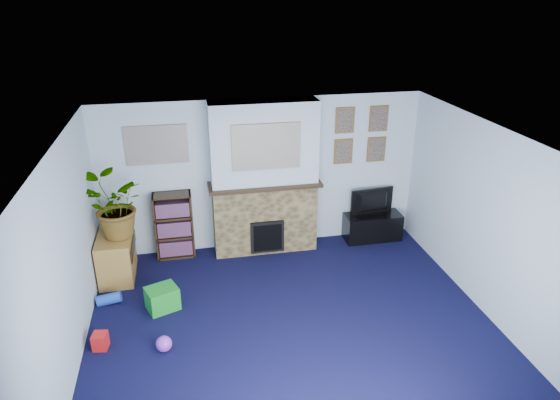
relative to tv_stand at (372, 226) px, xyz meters
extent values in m
cube|color=black|center=(-1.81, -2.03, -0.23)|extent=(5.00, 4.50, 0.01)
cube|color=white|center=(-1.81, -2.03, 2.17)|extent=(5.00, 4.50, 0.01)
cube|color=#AEC1D2|center=(-1.81, 0.22, 0.97)|extent=(5.00, 0.04, 2.40)
cube|color=#AEC1D2|center=(-1.81, -4.28, 0.97)|extent=(5.00, 0.04, 2.40)
cube|color=#AEC1D2|center=(-4.31, -2.03, 0.97)|extent=(0.04, 4.50, 2.40)
cube|color=#AEC1D2|center=(0.69, -2.03, 0.97)|extent=(0.04, 4.50, 2.40)
cube|color=brown|center=(-1.81, 0.02, 0.33)|extent=(1.60, 0.40, 1.10)
cube|color=brown|center=(-1.81, 0.02, 1.52)|extent=(1.60, 0.40, 1.30)
cube|color=brown|center=(-1.81, -0.01, 0.90)|extent=(1.72, 0.50, 0.05)
cube|color=brown|center=(-1.81, -0.19, 0.10)|extent=(0.52, 0.08, 0.52)
cube|color=brown|center=(-1.81, -0.23, 0.09)|extent=(0.44, 0.02, 0.44)
cube|color=gray|center=(-1.81, -0.19, 1.55)|extent=(1.00, 0.03, 0.68)
cube|color=gray|center=(-3.36, 0.21, 1.55)|extent=(0.90, 0.03, 0.58)
cube|color=brown|center=(-0.51, 0.20, 1.77)|extent=(0.30, 0.03, 0.40)
cube|color=brown|center=(0.04, 0.20, 1.77)|extent=(0.30, 0.03, 0.40)
cube|color=brown|center=(-0.51, 0.20, 1.27)|extent=(0.30, 0.03, 0.40)
cube|color=brown|center=(0.04, 0.20, 1.27)|extent=(0.30, 0.03, 0.40)
cube|color=black|center=(0.00, 0.00, 0.00)|extent=(0.93, 0.39, 0.44)
imported|color=black|center=(0.00, 0.02, 0.43)|extent=(0.74, 0.17, 0.42)
cube|color=black|center=(-3.21, 0.20, 0.30)|extent=(0.58, 0.02, 1.05)
cube|color=black|center=(-3.49, 0.07, 0.30)|extent=(0.03, 0.28, 1.05)
cube|color=black|center=(-2.94, 0.07, 0.30)|extent=(0.03, 0.28, 1.05)
cube|color=black|center=(-3.21, 0.07, -0.21)|extent=(0.56, 0.28, 0.03)
cube|color=black|center=(-3.21, 0.07, 0.12)|extent=(0.56, 0.28, 0.03)
cube|color=black|center=(-3.21, 0.07, 0.46)|extent=(0.56, 0.28, 0.03)
cube|color=black|center=(-3.21, 0.07, 0.81)|extent=(0.56, 0.28, 0.03)
cube|color=black|center=(-3.21, 0.06, -0.05)|extent=(0.50, 0.22, 0.24)
cube|color=black|center=(-3.21, 0.06, 0.27)|extent=(0.50, 0.22, 0.24)
cube|color=black|center=(-3.21, 0.06, 0.59)|extent=(0.50, 0.22, 0.22)
cube|color=#A27534|center=(-4.05, -0.36, 0.12)|extent=(0.47, 0.84, 0.65)
imported|color=#26661E|center=(-4.00, -0.41, 0.89)|extent=(0.93, 0.84, 0.92)
cube|color=gold|center=(-1.80, -0.03, 1.00)|extent=(0.10, 0.06, 0.14)
cylinder|color=#B2BFC6|center=(-1.56, -0.03, 1.01)|extent=(0.05, 0.05, 0.17)
sphere|color=gray|center=(-2.42, -0.03, 0.99)|extent=(0.13, 0.13, 0.13)
cylinder|color=red|center=(-1.07, -0.03, 0.99)|extent=(0.06, 0.06, 0.12)
cube|color=#198C26|center=(-3.40, -1.32, -0.09)|extent=(0.48, 0.43, 0.31)
sphere|color=purple|center=(-3.38, -2.16, -0.14)|extent=(0.19, 0.19, 0.19)
cube|color=red|center=(-4.11, -1.97, -0.12)|extent=(0.19, 0.19, 0.20)
cylinder|color=blue|center=(-4.11, -1.06, -0.16)|extent=(0.33, 0.15, 0.19)
camera|label=1|loc=(-2.97, -6.97, 3.71)|focal=32.00mm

